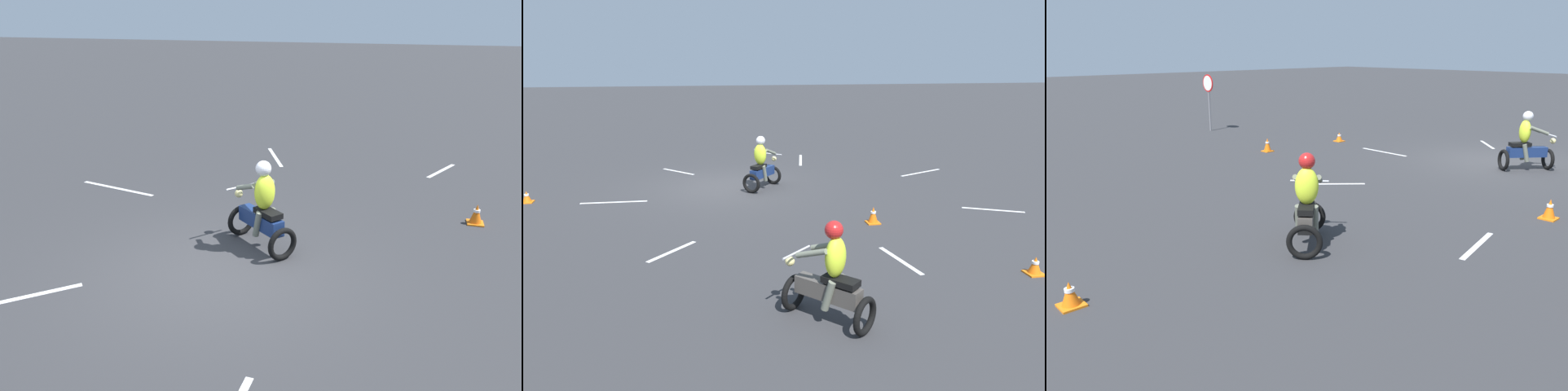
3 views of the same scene
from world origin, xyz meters
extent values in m
plane|color=#333335|center=(0.00, 0.00, 0.00)|extent=(120.00, 120.00, 0.00)
torus|color=black|center=(-1.49, -0.06, 0.30)|extent=(0.53, 0.45, 0.60)
torus|color=black|center=(-0.67, 0.95, 0.30)|extent=(0.53, 0.45, 0.60)
cube|color=navy|center=(-1.08, 0.44, 0.52)|extent=(0.88, 1.01, 0.28)
cube|color=black|center=(-0.94, 0.61, 0.74)|extent=(0.55, 0.60, 0.10)
cylinder|color=silver|center=(-1.46, -0.02, 1.00)|extent=(0.57, 0.47, 0.04)
sphere|color=#F2E08C|center=(-1.54, -0.13, 0.82)|extent=(0.22, 0.22, 0.16)
ellipsoid|color=#D8F233|center=(-1.01, 0.54, 1.10)|extent=(0.49, 0.47, 0.64)
cylinder|color=slate|center=(-1.35, 0.43, 1.15)|extent=(0.41, 0.48, 0.27)
cylinder|color=slate|center=(-1.04, 0.18, 1.15)|extent=(0.41, 0.48, 0.27)
cylinder|color=slate|center=(-1.13, 0.61, 0.52)|extent=(0.25, 0.27, 0.51)
cylinder|color=slate|center=(-0.91, 0.43, 0.52)|extent=(0.25, 0.27, 0.51)
sphere|color=silver|center=(-1.03, 0.51, 1.52)|extent=(0.39, 0.39, 0.28)
torus|color=black|center=(-0.52, 8.36, 0.30)|extent=(0.51, 0.48, 0.60)
torus|color=black|center=(-1.39, 9.32, 0.30)|extent=(0.51, 0.48, 0.60)
cube|color=#4C4742|center=(-0.95, 8.84, 0.52)|extent=(0.92, 0.97, 0.28)
cube|color=black|center=(-1.10, 9.01, 0.74)|extent=(0.57, 0.59, 0.10)
cylinder|color=silver|center=(-0.55, 8.40, 1.00)|extent=(0.54, 0.50, 0.04)
sphere|color=#F2E08C|center=(-0.46, 8.30, 0.82)|extent=(0.23, 0.23, 0.16)
ellipsoid|color=#D8F233|center=(-1.03, 8.93, 1.10)|extent=(0.48, 0.48, 0.64)
cylinder|color=slate|center=(-0.98, 8.58, 1.15)|extent=(0.44, 0.47, 0.27)
cylinder|color=slate|center=(-0.68, 8.85, 1.15)|extent=(0.44, 0.47, 0.27)
cylinder|color=slate|center=(-1.12, 8.82, 0.52)|extent=(0.25, 0.26, 0.51)
cylinder|color=slate|center=(-0.92, 9.01, 0.52)|extent=(0.25, 0.26, 0.51)
sphere|color=red|center=(-1.01, 8.90, 1.52)|extent=(0.40, 0.40, 0.28)
cylinder|color=slate|center=(11.17, 2.87, 1.10)|extent=(0.07, 0.07, 2.20)
cylinder|color=red|center=(11.17, 2.89, 1.95)|extent=(0.70, 0.03, 0.70)
cylinder|color=white|center=(11.17, 2.90, 1.95)|extent=(0.60, 0.01, 0.60)
cube|color=orange|center=(6.04, 4.01, 0.01)|extent=(0.32, 0.32, 0.03)
cone|color=orange|center=(6.04, 4.01, 0.24)|extent=(0.24, 0.24, 0.42)
cylinder|color=white|center=(6.04, 4.01, 0.30)|extent=(0.13, 0.13, 0.05)
cube|color=orange|center=(-0.38, 12.65, 0.01)|extent=(0.32, 0.32, 0.03)
cone|color=orange|center=(-0.38, 12.65, 0.19)|extent=(0.24, 0.24, 0.33)
cylinder|color=white|center=(-0.38, 12.65, 0.24)|extent=(0.13, 0.13, 0.05)
cube|color=orange|center=(-3.31, 4.35, 0.01)|extent=(0.32, 0.32, 0.03)
cone|color=orange|center=(-3.31, 4.35, 0.22)|extent=(0.24, 0.24, 0.39)
cylinder|color=white|center=(-3.31, 4.35, 0.28)|extent=(0.13, 0.13, 0.05)
cube|color=orange|center=(5.69, 0.87, 0.01)|extent=(0.32, 0.32, 0.03)
cone|color=orange|center=(5.69, 0.87, 0.18)|extent=(0.24, 0.24, 0.30)
cylinder|color=white|center=(5.69, 0.87, 0.22)|extent=(0.13, 0.13, 0.05)
cube|color=silver|center=(3.28, 1.27, 0.00)|extent=(1.84, 0.16, 0.01)
cube|color=silver|center=(1.53, 5.42, 0.00)|extent=(1.02, 1.11, 0.01)
cube|color=silver|center=(-3.04, 6.72, 0.00)|extent=(0.37, 1.52, 0.01)
cube|color=silver|center=(1.57, -2.48, 0.00)|extent=(1.15, 1.23, 0.01)
camera|label=1|loc=(7.04, 2.79, 4.12)|focal=35.00mm
camera|label=2|loc=(0.95, 15.73, 3.97)|focal=35.00mm
camera|label=3|loc=(-6.97, 14.59, 3.31)|focal=35.00mm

